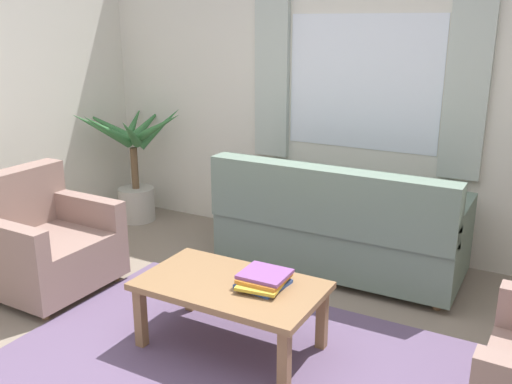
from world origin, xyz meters
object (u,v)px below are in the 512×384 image
(couch, at_px, (337,229))
(armchair_left, at_px, (42,243))
(book_stack_on_table, at_px, (264,279))
(coffee_table, at_px, (231,292))
(potted_plant, at_px, (134,164))

(couch, bearing_deg, armchair_left, 35.66)
(book_stack_on_table, bearing_deg, coffee_table, -161.14)
(couch, xyz_separation_m, potted_plant, (-2.22, 0.18, 0.22))
(couch, distance_m, coffee_table, 1.36)
(armchair_left, xyz_separation_m, coffee_table, (1.67, -0.03, 0.03))
(couch, distance_m, armchair_left, 2.25)
(armchair_left, relative_size, potted_plant, 0.69)
(coffee_table, xyz_separation_m, potted_plant, (-2.06, 1.53, 0.20))
(couch, bearing_deg, book_stack_on_table, 91.39)
(coffee_table, distance_m, potted_plant, 2.58)
(couch, height_order, potted_plant, potted_plant)
(coffee_table, relative_size, book_stack_on_table, 3.10)
(armchair_left, height_order, potted_plant, potted_plant)
(couch, distance_m, book_stack_on_table, 1.29)
(couch, height_order, coffee_table, couch)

